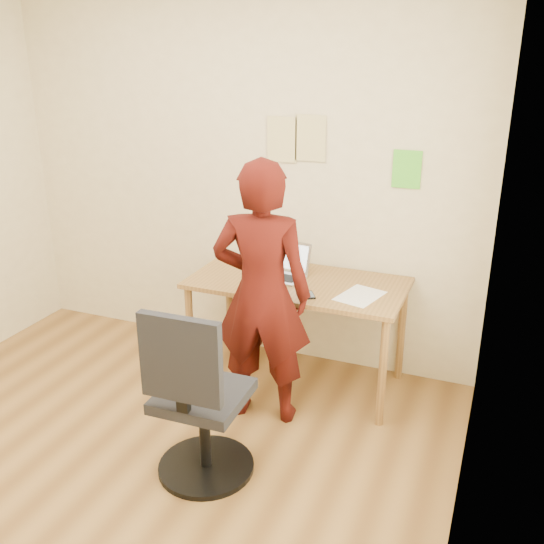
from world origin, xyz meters
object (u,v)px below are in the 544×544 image
at_px(desk, 297,293).
at_px(laptop, 284,269).
at_px(person, 262,294).
at_px(office_chair, 198,408).
at_px(phone, 309,295).

xyz_separation_m(desk, laptop, (-0.12, 0.05, 0.14)).
distance_m(desk, person, 0.48).
height_order(desk, office_chair, office_chair).
height_order(phone, office_chair, office_chair).
distance_m(laptop, person, 0.51).
height_order(phone, person, person).
bearing_deg(laptop, office_chair, -82.16).
height_order(laptop, phone, laptop).
bearing_deg(person, laptop, -93.48).
relative_size(desk, laptop, 4.17).
bearing_deg(desk, laptop, 155.05).
relative_size(desk, person, 0.87).
xyz_separation_m(desk, office_chair, (-0.13, -1.14, -0.22)).
relative_size(laptop, person, 0.21).
relative_size(laptop, phone, 2.51).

